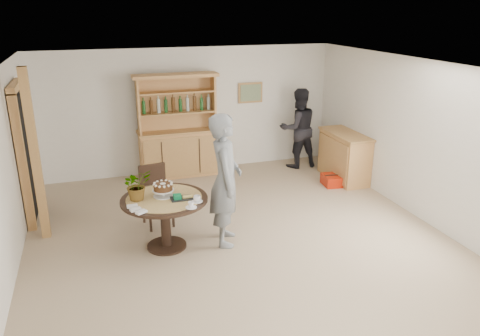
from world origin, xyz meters
name	(u,v)px	position (x,y,z in m)	size (l,w,h in m)	color
ground	(244,246)	(0.00, 0.00, 0.00)	(7.00, 7.00, 0.00)	tan
room_shell	(244,128)	(0.00, 0.01, 1.74)	(6.04, 7.04, 2.52)	white
doorway	(24,152)	(-2.93, 2.00, 1.11)	(0.13, 1.10, 2.18)	black
pine_post	(35,157)	(-2.70, 1.20, 1.25)	(0.12, 0.12, 2.50)	tan
hutch	(178,142)	(-0.30, 3.24, 0.69)	(1.62, 0.54, 2.04)	tan
sideboard	(344,156)	(2.74, 2.00, 0.47)	(0.54, 1.26, 0.94)	tan
dining_table	(165,208)	(-1.05, 0.33, 0.60)	(1.20, 1.20, 0.76)	black
dining_chair	(155,191)	(-1.06, 1.16, 0.54)	(0.48, 0.48, 0.95)	black
birthday_cake	(163,188)	(-1.05, 0.38, 0.88)	(0.30, 0.30, 0.20)	white
flower_vase	(137,185)	(-1.40, 0.38, 0.97)	(0.38, 0.33, 0.42)	#3F7233
gift_tray	(181,197)	(-0.84, 0.20, 0.79)	(0.30, 0.20, 0.08)	black
coffee_cup_a	(197,199)	(-0.65, 0.05, 0.80)	(0.15, 0.15, 0.09)	white
coffee_cup_b	(191,205)	(-0.77, -0.12, 0.79)	(0.15, 0.15, 0.08)	white
napkins	(136,209)	(-1.46, 0.01, 0.77)	(0.24, 0.33, 0.03)	white
teen_boy	(225,180)	(-0.20, 0.23, 0.95)	(0.69, 0.46, 1.90)	slate
adult_person	(298,128)	(2.20, 3.00, 0.83)	(0.81, 0.63, 1.67)	black
red_suitcase	(339,180)	(2.50, 1.74, 0.10)	(0.64, 0.46, 0.21)	#BB2009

